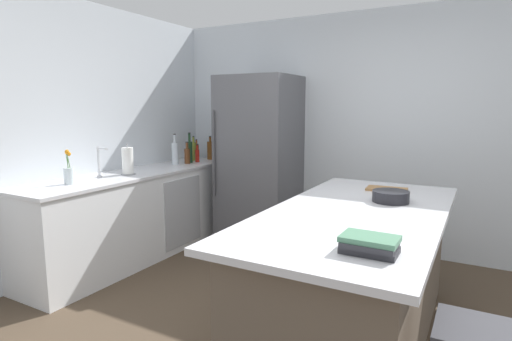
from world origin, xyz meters
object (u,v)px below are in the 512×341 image
object	(u,v)px
flower_vase	(69,173)
hot_sauce_bottle	(197,155)
cookbook_stack	(370,244)
mixing_bowl	(391,196)
wine_bottle	(190,151)
syrup_bottle	(187,155)
paper_towel_roll	(128,161)
kitchen_island	(355,274)
cutting_board	(387,189)
sink_faucet	(100,161)
refrigerator	(259,161)
olive_oil_bottle	(194,151)
soda_bottle	(175,153)
whiskey_bottle	(210,150)
vinegar_bottle	(197,151)

from	to	relation	value
flower_vase	hot_sauce_bottle	xyz separation A→B (m)	(0.08, 1.74, -0.01)
cookbook_stack	mixing_bowl	size ratio (longest dim) A/B	1.01
wine_bottle	syrup_bottle	world-z (taller)	wine_bottle
mixing_bowl	paper_towel_roll	bearing A→B (deg)	-178.53
kitchen_island	cutting_board	size ratio (longest dim) A/B	6.87
sink_faucet	paper_towel_roll	bearing A→B (deg)	69.16
refrigerator	mixing_bowl	bearing A→B (deg)	-34.30
sink_faucet	kitchen_island	bearing A→B (deg)	-0.71
kitchen_island	olive_oil_bottle	size ratio (longest dim) A/B	7.37
olive_oil_bottle	flower_vase	bearing A→B (deg)	-88.71
syrup_bottle	cookbook_stack	bearing A→B (deg)	-36.89
sink_faucet	paper_towel_roll	world-z (taller)	paper_towel_roll
soda_bottle	cookbook_stack	bearing A→B (deg)	-34.43
sink_faucet	flower_vase	bearing A→B (deg)	-84.14
hot_sauce_bottle	soda_bottle	bearing A→B (deg)	-109.31
whiskey_bottle	wine_bottle	size ratio (longest dim) A/B	0.82
wine_bottle	cookbook_stack	distance (m)	3.39
cutting_board	wine_bottle	bearing A→B (deg)	167.78
flower_vase	soda_bottle	size ratio (longest dim) A/B	0.85
wine_bottle	syrup_bottle	distance (m)	0.10
olive_oil_bottle	cutting_board	world-z (taller)	olive_oil_bottle
whiskey_bottle	olive_oil_bottle	bearing A→B (deg)	-120.73
kitchen_island	paper_towel_roll	bearing A→B (deg)	173.09
kitchen_island	olive_oil_bottle	bearing A→B (deg)	149.13
flower_vase	kitchen_island	bearing A→B (deg)	7.77
vinegar_bottle	olive_oil_bottle	xyz separation A→B (m)	(0.02, -0.09, 0.02)
refrigerator	cutting_board	xyz separation A→B (m)	(1.60, -0.75, -0.05)
paper_towel_roll	cookbook_stack	distance (m)	2.87
mixing_bowl	syrup_bottle	bearing A→B (deg)	161.22
paper_towel_roll	cookbook_stack	xyz separation A→B (m)	(2.66, -1.06, -0.10)
refrigerator	wine_bottle	distance (m)	0.87
paper_towel_roll	cutting_board	size ratio (longest dim) A/B	0.94
refrigerator	cookbook_stack	bearing A→B (deg)	-51.35
sink_faucet	syrup_bottle	world-z (taller)	sink_faucet
wine_bottle	cutting_board	xyz separation A→B (m)	(2.44, -0.53, -0.14)
whiskey_bottle	hot_sauce_bottle	size ratio (longest dim) A/B	1.36
refrigerator	paper_towel_roll	distance (m)	1.49
paper_towel_roll	cutting_board	world-z (taller)	paper_towel_roll
olive_oil_bottle	hot_sauce_bottle	world-z (taller)	olive_oil_bottle
olive_oil_bottle	wine_bottle	xyz separation A→B (m)	(0.09, -0.19, 0.02)
flower_vase	olive_oil_bottle	bearing A→B (deg)	91.29
olive_oil_bottle	cutting_board	bearing A→B (deg)	-15.87
refrigerator	hot_sauce_bottle	distance (m)	0.81
kitchen_island	mixing_bowl	bearing A→B (deg)	67.94
paper_towel_roll	syrup_bottle	bearing A→B (deg)	89.04
flower_vase	mixing_bowl	bearing A→B (deg)	14.87
cookbook_stack	cutting_board	size ratio (longest dim) A/B	0.79
syrup_bottle	soda_bottle	size ratio (longest dim) A/B	0.73
wine_bottle	cutting_board	bearing A→B (deg)	-12.22
sink_faucet	syrup_bottle	bearing A→B (deg)	84.49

